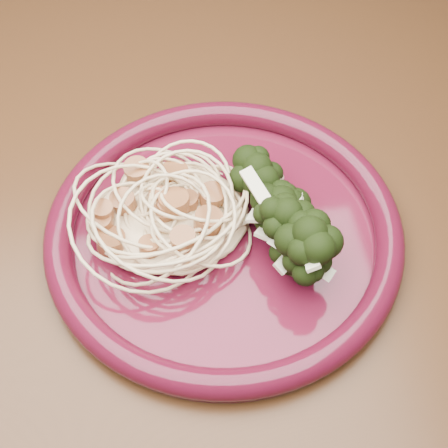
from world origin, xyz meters
TOP-DOWN VIEW (x-y plane):
  - dining_table at (0.00, 0.00)m, footprint 1.20×0.80m
  - dinner_plate at (-0.10, -0.02)m, footprint 0.42×0.42m
  - spaghetti_pile at (-0.15, 0.00)m, footprint 0.18×0.17m
  - scallop_cluster at (-0.15, 0.00)m, footprint 0.17×0.17m
  - broccoli_pile at (-0.04, -0.04)m, footprint 0.15×0.18m
  - onion_garnish at (-0.04, -0.04)m, footprint 0.10×0.12m

SIDE VIEW (x-z plane):
  - dining_table at x=0.00m, z-range 0.28..1.03m
  - dinner_plate at x=-0.10m, z-range 0.75..0.78m
  - spaghetti_pile at x=-0.15m, z-range 0.76..0.79m
  - broccoli_pile at x=-0.04m, z-range 0.76..0.81m
  - scallop_cluster at x=-0.15m, z-range 0.79..0.83m
  - onion_garnish at x=-0.04m, z-range 0.79..0.85m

